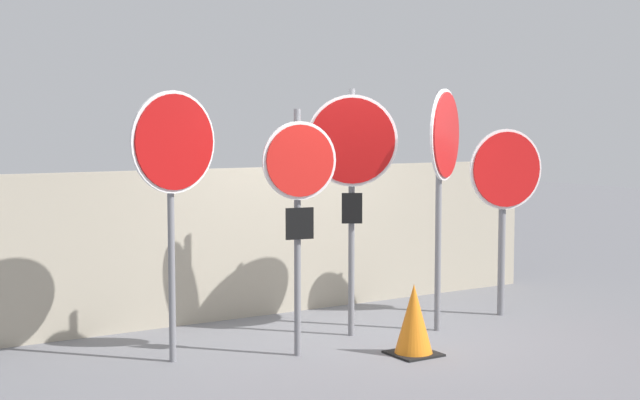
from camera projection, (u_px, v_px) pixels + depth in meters
name	position (u px, v px, depth m)	size (l,w,h in m)	color
ground_plane	(363.00, 339.00, 8.73)	(40.00, 40.00, 0.00)	slate
fence_back	(285.00, 240.00, 9.97)	(6.90, 0.12, 1.63)	#A89E89
stop_sign_0	(174.00, 160.00, 7.71)	(0.87, 0.26, 2.39)	slate
stop_sign_1	(299.00, 184.00, 7.94)	(0.70, 0.16, 2.24)	slate
stop_sign_2	(352.00, 157.00, 8.69)	(0.79, 0.46, 2.45)	slate
stop_sign_3	(444.00, 151.00, 8.93)	(0.78, 0.53, 2.46)	slate
stop_sign_4	(505.00, 184.00, 9.68)	(0.86, 0.23, 2.05)	slate
traffic_cone_0	(414.00, 320.00, 8.11)	(0.42, 0.42, 0.65)	black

